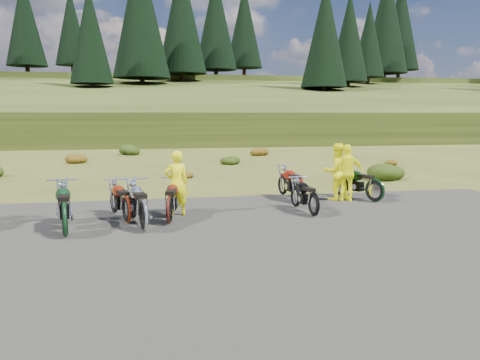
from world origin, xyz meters
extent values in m
plane|color=#3D4818|center=(0.00, 0.00, 0.00)|extent=(300.00, 300.00, 0.00)
cube|color=black|center=(0.00, -2.00, 0.00)|extent=(20.00, 12.00, 0.04)
cube|color=#2D3712|center=(0.00, 110.00, 0.00)|extent=(300.00, 90.00, 9.17)
cylinder|color=black|center=(-21.00, 69.00, 9.48)|extent=(0.70, 0.70, 2.20)
cone|color=black|center=(-21.00, 69.00, 17.38)|extent=(6.16, 6.16, 14.00)
cylinder|color=black|center=(-15.00, 75.00, 10.27)|extent=(0.70, 0.70, 2.20)
cone|color=black|center=(-15.00, 75.00, 17.67)|extent=(5.72, 5.72, 13.00)
cylinder|color=black|center=(-9.00, 50.00, 5.69)|extent=(0.70, 0.70, 2.20)
cone|color=black|center=(-9.00, 50.00, 12.59)|extent=(5.28, 5.28, 12.00)
cylinder|color=black|center=(-3.00, 56.00, 6.88)|extent=(0.70, 0.70, 2.20)
cone|color=black|center=(-3.00, 56.00, 16.78)|extent=(7.92, 7.92, 18.00)
cylinder|color=black|center=(3.00, 62.00, 8.08)|extent=(0.70, 0.70, 2.20)
cone|color=black|center=(3.00, 62.00, 17.48)|extent=(7.48, 7.48, 17.00)
cylinder|color=black|center=(9.00, 68.00, 9.28)|extent=(0.70, 0.70, 2.20)
cone|color=black|center=(9.00, 68.00, 18.18)|extent=(7.04, 7.04, 16.00)
cylinder|color=black|center=(15.00, 74.00, 10.27)|extent=(0.70, 0.70, 2.20)
cone|color=black|center=(15.00, 74.00, 18.67)|extent=(6.60, 6.60, 15.00)
cylinder|color=black|center=(21.00, 49.00, 5.49)|extent=(0.70, 0.70, 2.20)
cone|color=black|center=(21.00, 49.00, 13.39)|extent=(6.16, 6.16, 14.00)
cylinder|color=black|center=(27.00, 55.00, 6.68)|extent=(0.70, 0.70, 2.20)
cone|color=black|center=(27.00, 55.00, 14.08)|extent=(5.72, 5.72, 13.00)
cylinder|color=black|center=(33.00, 61.00, 7.88)|extent=(0.70, 0.70, 2.20)
cone|color=black|center=(33.00, 61.00, 14.78)|extent=(5.28, 5.28, 12.00)
cylinder|color=black|center=(39.00, 67.00, 9.08)|extent=(0.70, 0.70, 2.20)
cone|color=black|center=(39.00, 67.00, 18.98)|extent=(7.92, 7.92, 18.00)
cylinder|color=black|center=(45.00, 73.00, 10.27)|extent=(0.70, 0.70, 2.20)
cone|color=black|center=(45.00, 73.00, 19.67)|extent=(7.48, 7.48, 17.00)
ellipsoid|color=#69330D|center=(-6.20, 16.60, 0.38)|extent=(1.30, 1.30, 0.77)
ellipsoid|color=#23380E|center=(-3.30, 21.90, 0.46)|extent=(1.56, 1.56, 0.92)
ellipsoid|color=#69330D|center=(-0.40, 9.20, 0.23)|extent=(0.77, 0.77, 0.45)
ellipsoid|color=#23380E|center=(2.50, 14.50, 0.31)|extent=(1.03, 1.03, 0.61)
ellipsoid|color=#69330D|center=(5.40, 19.80, 0.38)|extent=(1.30, 1.30, 0.77)
ellipsoid|color=#23380E|center=(8.30, 7.10, 0.46)|extent=(1.56, 1.56, 0.92)
ellipsoid|color=#69330D|center=(11.20, 12.40, 0.23)|extent=(0.77, 0.77, 0.45)
imported|color=yellow|center=(-1.15, 1.31, 0.91)|extent=(0.72, 0.52, 1.82)
imported|color=yellow|center=(4.16, 2.76, 0.94)|extent=(0.99, 0.82, 1.88)
imported|color=yellow|center=(4.45, 2.53, 0.93)|extent=(1.16, 0.69, 1.86)
camera|label=1|loc=(-1.77, -11.69, 2.86)|focal=35.00mm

